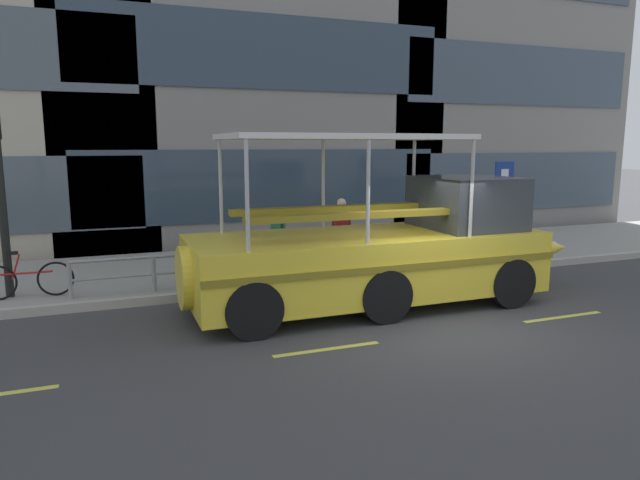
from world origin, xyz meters
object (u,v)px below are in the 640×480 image
Objects in this scene: pedestrian_mid_left at (341,225)px; pedestrian_mid_right at (278,233)px; parking_sign at (503,192)px; leaned_bicycle at (27,280)px; pedestrian_near_bow at (420,224)px; duck_tour_boat at (390,251)px.

pedestrian_mid_left is 1.11× the size of pedestrian_mid_right.
parking_sign reaches higher than leaned_bicycle.
pedestrian_mid_right is (-4.10, -0.22, 0.02)m from pedestrian_near_bow.
pedestrian_near_bow is at bearing 2.60° from pedestrian_mid_left.
pedestrian_mid_right is (-6.24, 0.44, -0.83)m from parking_sign.
pedestrian_near_bow is at bearing 5.14° from leaned_bicycle.
parking_sign is at bearing -17.16° from pedestrian_near_bow.
parking_sign is 5.50m from duck_tour_boat.
leaned_bicycle is 9.58m from pedestrian_near_bow.
pedestrian_near_bow reaches higher than leaned_bicycle.
pedestrian_mid_left is at bearing 85.23° from duck_tour_boat.
leaned_bicycle is at bearing -173.28° from pedestrian_mid_right.
pedestrian_mid_left reaches higher than pedestrian_near_bow.
parking_sign is 6.31m from pedestrian_mid_right.
pedestrian_mid_left is at bearing 173.03° from parking_sign.
parking_sign is at bearing 28.25° from duck_tour_boat.
parking_sign is at bearing -4.07° from pedestrian_mid_right.
duck_tour_boat is at bearing -64.22° from pedestrian_mid_right.
duck_tour_boat reaches higher than leaned_bicycle.
pedestrian_mid_right reaches higher than leaned_bicycle.
parking_sign reaches higher than pedestrian_mid_left.
pedestrian_near_bow is (9.53, 0.86, 0.53)m from leaned_bicycle.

